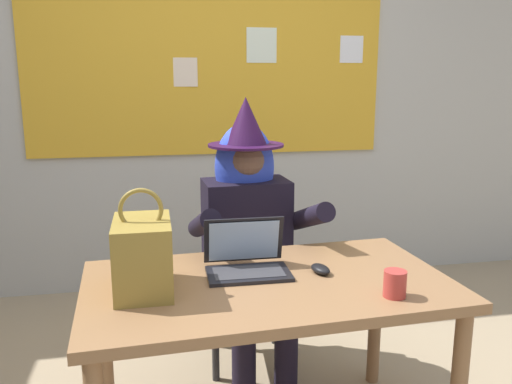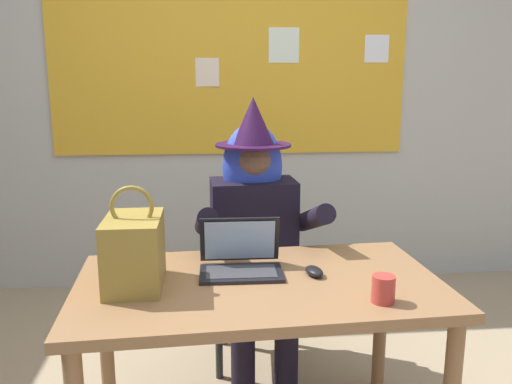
{
  "view_description": "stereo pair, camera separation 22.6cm",
  "coord_description": "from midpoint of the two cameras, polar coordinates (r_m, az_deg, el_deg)",
  "views": [
    {
      "loc": [
        -0.4,
        -1.76,
        1.46
      ],
      "look_at": [
        0.03,
        0.41,
        0.98
      ],
      "focal_mm": 36.96,
      "sensor_mm": 36.0,
      "label": 1
    },
    {
      "loc": [
        -0.17,
        -1.79,
        1.46
      ],
      "look_at": [
        0.03,
        0.41,
        0.98
      ],
      "focal_mm": 36.96,
      "sensor_mm": 36.0,
      "label": 2
    }
  ],
  "objects": [
    {
      "name": "wall_back_bulletin",
      "position": [
        3.69,
        -0.97,
        10.86
      ],
      "size": [
        6.05,
        2.01,
        2.72
      ],
      "color": "#B2B2AD",
      "rests_on": "ground"
    },
    {
      "name": "desk_main",
      "position": [
        2.05,
        3.56,
        -11.84
      ],
      "size": [
        1.41,
        0.84,
        0.71
      ],
      "rotation": [
        0.0,
        0.0,
        0.05
      ],
      "color": "#8E6642",
      "rests_on": "ground"
    },
    {
      "name": "chair_at_desk",
      "position": [
        2.79,
        2.09,
        -7.91
      ],
      "size": [
        0.46,
        0.46,
        0.9
      ],
      "rotation": [
        0.0,
        0.0,
        -1.67
      ],
      "color": "#2D3347",
      "rests_on": "ground"
    },
    {
      "name": "person_costumed",
      "position": [
        2.59,
        2.39,
        -3.15
      ],
      "size": [
        0.61,
        0.66,
        1.38
      ],
      "rotation": [
        0.0,
        0.0,
        -1.52
      ],
      "color": "black",
      "rests_on": "ground"
    },
    {
      "name": "laptop",
      "position": [
        2.09,
        1.43,
        -7.4
      ],
      "size": [
        0.33,
        0.25,
        0.2
      ],
      "rotation": [
        0.0,
        0.0,
        -0.02
      ],
      "color": "black",
      "rests_on": "desk_main"
    },
    {
      "name": "computer_mouse",
      "position": [
        2.09,
        9.44,
        -8.52
      ],
      "size": [
        0.08,
        0.12,
        0.03
      ],
      "primitive_type": "ellipsoid",
      "rotation": [
        0.0,
        0.0,
        0.24
      ],
      "color": "black",
      "rests_on": "desk_main"
    },
    {
      "name": "handbag",
      "position": [
        1.95,
        -9.85,
        -6.37
      ],
      "size": [
        0.2,
        0.3,
        0.38
      ],
      "rotation": [
        0.0,
        0.0,
        -0.24
      ],
      "color": "olive",
      "rests_on": "desk_main"
    },
    {
      "name": "coffee_mug",
      "position": [
        1.9,
        17.02,
        -10.07
      ],
      "size": [
        0.08,
        0.08,
        0.09
      ],
      "primitive_type": "cylinder",
      "color": "#B23833",
      "rests_on": "desk_main"
    }
  ]
}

